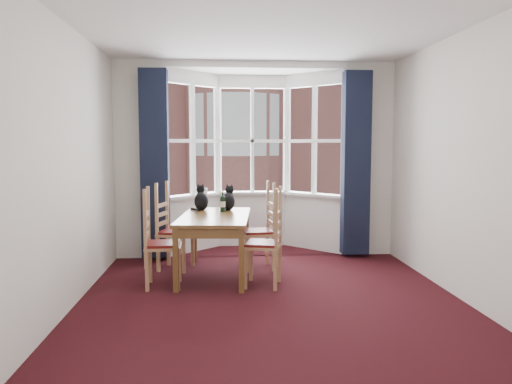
{
  "coord_description": "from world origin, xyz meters",
  "views": [
    {
      "loc": [
        -0.52,
        -4.93,
        1.63
      ],
      "look_at": [
        -0.09,
        1.05,
        1.05
      ],
      "focal_mm": 35.0,
      "sensor_mm": 36.0,
      "label": 1
    }
  ],
  "objects": [
    {
      "name": "bay_window",
      "position": [
        0.0,
        2.75,
        1.4
      ],
      "size": [
        2.76,
        0.94,
        2.8
      ],
      "color": "white",
      "rests_on": "floor"
    },
    {
      "name": "candle_tall",
      "position": [
        -0.85,
        2.6,
        0.92
      ],
      "size": [
        0.06,
        0.06,
        0.11
      ],
      "primitive_type": "cylinder",
      "color": "white",
      "rests_on": "bay_window"
    },
    {
      "name": "wall_left",
      "position": [
        -2.0,
        0.0,
        1.4
      ],
      "size": [
        0.0,
        4.5,
        4.5
      ],
      "primitive_type": "plane",
      "rotation": [
        1.57,
        0.0,
        1.57
      ],
      "color": "silver",
      "rests_on": "floor"
    },
    {
      "name": "wall_near",
      "position": [
        0.0,
        -2.25,
        1.4
      ],
      "size": [
        4.0,
        0.0,
        4.0
      ],
      "primitive_type": "plane",
      "rotation": [
        -1.57,
        0.0,
        0.0
      ],
      "color": "silver",
      "rests_on": "floor"
    },
    {
      "name": "tenement_building",
      "position": [
        0.0,
        14.01,
        1.6
      ],
      "size": [
        18.4,
        7.8,
        15.2
      ],
      "color": "#92544B",
      "rests_on": "street"
    },
    {
      "name": "candle_short",
      "position": [
        -0.74,
        2.63,
        0.92
      ],
      "size": [
        0.06,
        0.06,
        0.09
      ],
      "primitive_type": "cylinder",
      "color": "white",
      "rests_on": "bay_window"
    },
    {
      "name": "dining_table",
      "position": [
        -0.58,
        1.16,
        0.67
      ],
      "size": [
        0.96,
        1.6,
        0.76
      ],
      "color": "brown",
      "rests_on": "floor"
    },
    {
      "name": "wine_bottle",
      "position": [
        -0.48,
        1.47,
        0.87
      ],
      "size": [
        0.07,
        0.07,
        0.27
      ],
      "color": "black",
      "rests_on": "dining_table"
    },
    {
      "name": "curtain_left",
      "position": [
        -1.42,
        2.07,
        1.35
      ],
      "size": [
        0.38,
        0.22,
        2.6
      ],
      "primitive_type": "cube",
      "color": "black",
      "rests_on": "floor"
    },
    {
      "name": "curtain_right",
      "position": [
        1.42,
        2.07,
        1.35
      ],
      "size": [
        0.38,
        0.22,
        2.6
      ],
      "primitive_type": "cube",
      "color": "black",
      "rests_on": "floor"
    },
    {
      "name": "cat_left",
      "position": [
        -0.77,
        1.67,
        0.89
      ],
      "size": [
        0.22,
        0.28,
        0.36
      ],
      "color": "black",
      "rests_on": "dining_table"
    },
    {
      "name": "wall_right",
      "position": [
        2.0,
        0.0,
        1.4
      ],
      "size": [
        0.0,
        4.5,
        4.5
      ],
      "primitive_type": "plane",
      "rotation": [
        1.57,
        0.0,
        -1.57
      ],
      "color": "silver",
      "rests_on": "floor"
    },
    {
      "name": "chair_right_near",
      "position": [
        0.05,
        0.65,
        0.47
      ],
      "size": [
        0.49,
        0.5,
        0.92
      ],
      "color": "#AB7D53",
      "rests_on": "floor"
    },
    {
      "name": "wall_back_pier_right",
      "position": [
        1.65,
        2.25,
        1.4
      ],
      "size": [
        0.7,
        0.12,
        2.8
      ],
      "primitive_type": "cube",
      "color": "silver",
      "rests_on": "floor"
    },
    {
      "name": "chair_right_far",
      "position": [
        0.06,
        1.48,
        0.47
      ],
      "size": [
        0.45,
        0.47,
        0.92
      ],
      "color": "#AB7D53",
      "rests_on": "floor"
    },
    {
      "name": "wall_back_pier_left",
      "position": [
        -1.65,
        2.25,
        1.4
      ],
      "size": [
        0.7,
        0.12,
        2.8
      ],
      "primitive_type": "cube",
      "color": "silver",
      "rests_on": "floor"
    },
    {
      "name": "chair_left_near",
      "position": [
        -1.26,
        0.72,
        0.47
      ],
      "size": [
        0.42,
        0.43,
        0.92
      ],
      "color": "#AB7D53",
      "rests_on": "floor"
    },
    {
      "name": "floor",
      "position": [
        0.0,
        0.0,
        0.0
      ],
      "size": [
        4.5,
        4.5,
        0.0
      ],
      "primitive_type": "plane",
      "color": "black",
      "rests_on": "ground"
    },
    {
      "name": "street",
      "position": [
        0.0,
        32.25,
        -6.0
      ],
      "size": [
        80.0,
        80.0,
        0.0
      ],
      "primitive_type": "plane",
      "color": "#333335",
      "rests_on": "ground"
    },
    {
      "name": "chair_left_far",
      "position": [
        -1.19,
        1.54,
        0.47
      ],
      "size": [
        0.5,
        0.51,
        0.92
      ],
      "color": "#AB7D53",
      "rests_on": "floor"
    },
    {
      "name": "ceiling",
      "position": [
        0.0,
        0.0,
        2.8
      ],
      "size": [
        4.5,
        4.5,
        0.0
      ],
      "primitive_type": "plane",
      "rotation": [
        3.14,
        0.0,
        0.0
      ],
      "color": "white",
      "rests_on": "floor"
    },
    {
      "name": "cat_right",
      "position": [
        -0.41,
        1.63,
        0.89
      ],
      "size": [
        0.24,
        0.29,
        0.35
      ],
      "color": "black",
      "rests_on": "dining_table"
    }
  ]
}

